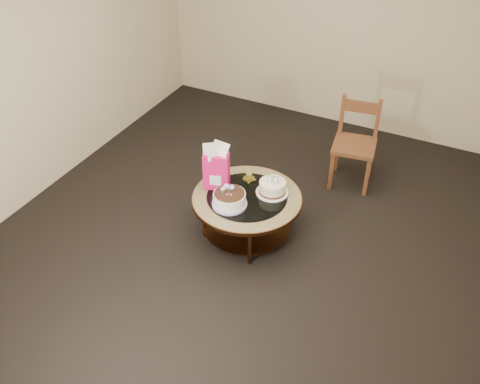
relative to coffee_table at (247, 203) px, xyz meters
The scene contains 8 objects.
ground 0.38m from the coffee_table, 164.05° to the left, with size 5.00×5.00×0.00m, color black.
room_walls 1.16m from the coffee_table, 164.05° to the left, with size 4.52×5.02×2.61m.
coffee_table is the anchor object (origin of this frame).
decorated_cake 0.25m from the coffee_table, 114.94° to the right, with size 0.32×0.32×0.18m.
cream_cake 0.28m from the coffee_table, 39.13° to the left, with size 0.30×0.30×0.19m.
gift_bag 0.44m from the coffee_table, behind, with size 0.26×0.22×0.46m.
pillar_candle 0.28m from the coffee_table, 111.43° to the left, with size 0.12×0.12×0.08m.
dining_chair 1.45m from the coffee_table, 64.63° to the left, with size 0.49×0.49×0.93m.
Camera 1 is at (1.67, -3.49, 3.44)m, focal length 40.00 mm.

